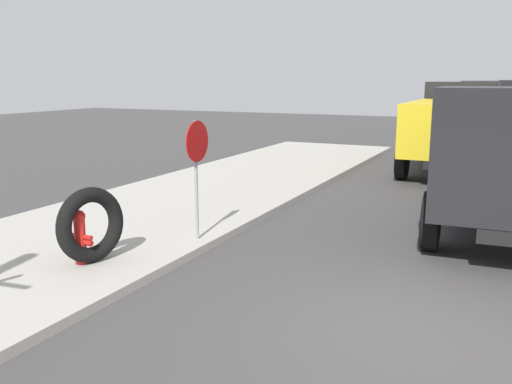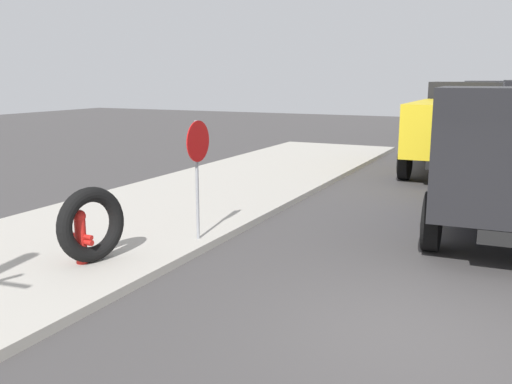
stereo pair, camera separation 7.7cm
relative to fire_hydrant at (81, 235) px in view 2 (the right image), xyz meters
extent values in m
plane|color=#423F3F|center=(-0.01, -5.29, -0.63)|extent=(80.00, 80.00, 0.00)
cube|color=#ADA89E|center=(-0.01, 1.21, -0.56)|extent=(36.00, 5.00, 0.15)
cylinder|color=red|center=(0.00, 0.01, -0.11)|extent=(0.18, 0.18, 0.75)
sphere|color=red|center=(0.00, 0.01, 0.32)|extent=(0.21, 0.21, 0.21)
cylinder|color=red|center=(0.00, -0.16, -0.02)|extent=(0.08, 0.15, 0.08)
cylinder|color=red|center=(0.00, 0.17, -0.02)|extent=(0.08, 0.15, 0.08)
cylinder|color=red|center=(0.00, -0.16, -0.11)|extent=(0.10, 0.15, 0.10)
torus|color=black|center=(0.15, -0.10, 0.15)|extent=(1.29, 0.59, 1.26)
cylinder|color=gray|center=(2.05, -0.97, 0.64)|extent=(0.06, 0.06, 2.24)
cylinder|color=red|center=(2.05, -1.01, 1.38)|extent=(0.76, 0.02, 0.76)
cube|color=#1E3899|center=(7.18, -6.09, 0.97)|extent=(4.91, 2.72, 1.60)
cube|color=black|center=(6.08, -6.14, 0.04)|extent=(7.03, 1.22, 0.24)
cylinder|color=black|center=(3.73, -5.00, -0.08)|extent=(1.11, 0.35, 1.10)
cylinder|color=black|center=(8.32, -4.79, -0.08)|extent=(1.11, 0.35, 1.10)
cube|color=gold|center=(12.17, -4.33, 0.97)|extent=(4.82, 2.53, 1.60)
cube|color=black|center=(15.77, -4.30, 1.27)|extent=(2.02, 2.51, 2.20)
cube|color=black|center=(13.27, -4.32, 0.04)|extent=(7.01, 0.94, 0.24)
cylinder|color=black|center=(15.56, -3.06, -0.08)|extent=(1.10, 0.31, 1.10)
cylinder|color=black|center=(15.57, -5.56, -0.08)|extent=(1.10, 0.31, 1.10)
cylinder|color=black|center=(10.96, -3.08, -0.08)|extent=(1.10, 0.31, 1.10)
cylinder|color=black|center=(10.97, -5.58, -0.08)|extent=(1.10, 0.31, 1.10)
cube|color=#237033|center=(26.75, -4.81, 0.97)|extent=(4.81, 2.52, 1.60)
cube|color=black|center=(23.15, -4.83, 1.27)|extent=(2.01, 2.51, 2.20)
cube|color=black|center=(25.65, -4.82, 0.04)|extent=(7.00, 0.93, 0.24)
cylinder|color=black|center=(23.34, -3.58, -0.08)|extent=(1.10, 0.31, 1.10)
cylinder|color=black|center=(27.94, -3.56, -0.08)|extent=(1.10, 0.31, 1.10)
cylinder|color=black|center=(33.07, -4.87, -0.08)|extent=(1.11, 0.35, 1.10)
cylinder|color=black|center=(37.67, -4.66, -0.08)|extent=(1.11, 0.35, 1.10)
camera|label=1|loc=(-6.68, -6.33, 2.52)|focal=39.09mm
camera|label=2|loc=(-6.65, -6.40, 2.52)|focal=39.09mm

